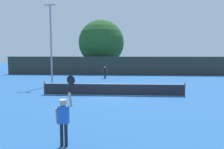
# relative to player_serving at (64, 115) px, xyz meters

# --- Properties ---
(ground_plane) EXTENTS (120.00, 120.00, 0.00)m
(ground_plane) POSITION_rel_player_serving_xyz_m (1.17, 9.78, -1.15)
(ground_plane) COLOR #235693
(tennis_net) EXTENTS (11.39, 0.08, 1.07)m
(tennis_net) POSITION_rel_player_serving_xyz_m (1.17, 9.78, -0.64)
(tennis_net) COLOR #232328
(tennis_net) RESTS_ON ground
(perimeter_fence) EXTENTS (36.29, 0.12, 2.88)m
(perimeter_fence) POSITION_rel_player_serving_xyz_m (1.17, 26.69, 0.29)
(perimeter_fence) COLOR #2D332D
(perimeter_fence) RESTS_ON ground
(player_serving) EXTENTS (0.67, 0.40, 2.59)m
(player_serving) POSITION_rel_player_serving_xyz_m (0.00, 0.00, 0.00)
(player_serving) COLOR blue
(player_serving) RESTS_ON ground
(player_receiving) EXTENTS (0.57, 0.24, 1.61)m
(player_receiving) POSITION_rel_player_serving_xyz_m (-0.64, 21.61, -0.17)
(player_receiving) COLOR black
(player_receiving) RESTS_ON ground
(tennis_ball) EXTENTS (0.07, 0.07, 0.07)m
(tennis_ball) POSITION_rel_player_serving_xyz_m (1.03, 8.52, -1.11)
(tennis_ball) COLOR #CCE033
(tennis_ball) RESTS_ON ground
(light_pole) EXTENTS (1.18, 0.28, 8.60)m
(light_pole) POSITION_rel_player_serving_xyz_m (-5.62, 14.93, 3.72)
(light_pole) COLOR gray
(light_pole) RESTS_ON ground
(large_tree) EXTENTS (8.21, 8.21, 9.44)m
(large_tree) POSITION_rel_player_serving_xyz_m (-2.35, 32.23, 4.18)
(large_tree) COLOR brown
(large_tree) RESTS_ON ground
(parked_car_near) EXTENTS (2.03, 4.26, 1.69)m
(parked_car_near) POSITION_rel_player_serving_xyz_m (-6.79, 33.82, -0.37)
(parked_car_near) COLOR navy
(parked_car_near) RESTS_ON ground
(parked_car_mid) EXTENTS (2.23, 4.34, 1.69)m
(parked_car_mid) POSITION_rel_player_serving_xyz_m (-1.55, 34.33, -0.37)
(parked_car_mid) COLOR red
(parked_car_mid) RESTS_ON ground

